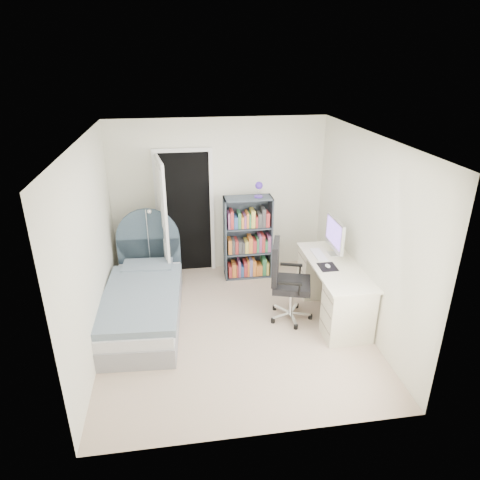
{
  "coord_description": "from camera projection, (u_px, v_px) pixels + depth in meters",
  "views": [
    {
      "loc": [
        -0.65,
        -4.75,
        3.35
      ],
      "look_at": [
        0.12,
        0.32,
        1.12
      ],
      "focal_mm": 32.0,
      "sensor_mm": 36.0,
      "label": 1
    }
  ],
  "objects": [
    {
      "name": "door",
      "position": [
        171.0,
        218.0,
        6.59
      ],
      "size": [
        0.92,
        0.82,
        2.06
      ],
      "color": "black",
      "rests_on": "ground"
    },
    {
      "name": "office_chair",
      "position": [
        285.0,
        277.0,
        5.71
      ],
      "size": [
        0.62,
        0.64,
        1.13
      ],
      "color": "silver",
      "rests_on": "ground"
    },
    {
      "name": "desk",
      "position": [
        333.0,
        287.0,
        5.88
      ],
      "size": [
        0.63,
        1.57,
        1.29
      ],
      "color": "beige",
      "rests_on": "ground"
    },
    {
      "name": "nightstand",
      "position": [
        151.0,
        254.0,
        6.85
      ],
      "size": [
        0.44,
        0.44,
        0.63
      ],
      "color": "tan",
      "rests_on": "ground"
    },
    {
      "name": "bed",
      "position": [
        144.0,
        300.0,
        5.82
      ],
      "size": [
        1.09,
        2.12,
        1.27
      ],
      "color": "gray",
      "rests_on": "ground"
    },
    {
      "name": "floor_lamp",
      "position": [
        151.0,
        256.0,
        6.52
      ],
      "size": [
        0.18,
        0.18,
        1.29
      ],
      "color": "silver",
      "rests_on": "ground"
    },
    {
      "name": "room_shell",
      "position": [
        234.0,
        241.0,
        5.24
      ],
      "size": [
        3.5,
        3.7,
        2.6
      ],
      "color": "tan",
      "rests_on": "ground"
    },
    {
      "name": "bookcase",
      "position": [
        248.0,
        241.0,
        6.84
      ],
      "size": [
        0.75,
        0.32,
        1.59
      ],
      "color": "#3C4652",
      "rests_on": "ground"
    }
  ]
}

